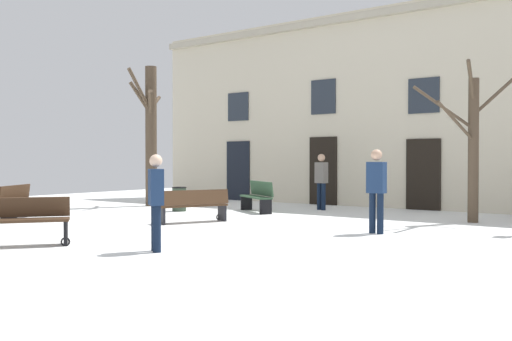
% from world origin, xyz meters
% --- Properties ---
extents(ground_plane, '(29.02, 29.02, 0.00)m').
position_xyz_m(ground_plane, '(0.00, 0.00, 0.00)').
color(ground_plane, white).
extents(building_facade, '(18.13, 0.60, 6.62)m').
position_xyz_m(building_facade, '(0.00, 8.30, 3.36)').
color(building_facade, beige).
rests_on(building_facade, ground).
extents(tree_foreground, '(1.23, 2.10, 4.76)m').
position_xyz_m(tree_foreground, '(-6.29, 4.20, 2.52)').
color(tree_foreground, '#4C3D2D').
rests_on(tree_foreground, ground).
extents(tree_left_of_center, '(2.25, 1.87, 3.91)m').
position_xyz_m(tree_left_of_center, '(4.02, 5.30, 1.99)').
color(tree_left_of_center, '#4C3D2D').
rests_on(tree_left_of_center, ground).
extents(litter_bin, '(0.45, 0.45, 0.74)m').
position_xyz_m(litter_bin, '(-4.13, 3.32, 0.37)').
color(litter_bin, '#2D3D2D').
rests_on(litter_bin, ground).
extents(bench_back_to_back_right, '(1.31, 1.65, 0.90)m').
position_xyz_m(bench_back_to_back_right, '(-6.17, -0.69, 0.47)').
color(bench_back_to_back_right, '#3D2819').
rests_on(bench_back_to_back_right, ground).
extents(bench_by_litter_bin, '(1.55, 1.76, 0.88)m').
position_xyz_m(bench_by_litter_bin, '(-1.68, -3.52, 0.47)').
color(bench_by_litter_bin, '#3D2819').
rests_on(bench_by_litter_bin, ground).
extents(bench_near_lamp, '(1.66, 1.28, 0.93)m').
position_xyz_m(bench_near_lamp, '(-2.02, 4.51, 0.48)').
color(bench_near_lamp, '#2D4C33').
rests_on(bench_near_lamp, ground).
extents(bench_far_corner, '(1.19, 1.80, 0.83)m').
position_xyz_m(bench_far_corner, '(-1.62, 1.20, 0.43)').
color(bench_far_corner, '#3D2819').
rests_on(bench_far_corner, ground).
extents(person_near_bench, '(0.44, 0.40, 1.66)m').
position_xyz_m(person_near_bench, '(0.82, -2.45, 0.92)').
color(person_near_bench, black).
rests_on(person_near_bench, ground).
extents(person_crossing_plaza, '(0.38, 0.24, 1.80)m').
position_xyz_m(person_crossing_plaza, '(2.93, 1.93, 1.01)').
color(person_crossing_plaza, black).
rests_on(person_crossing_plaza, ground).
extents(person_strolling, '(0.42, 0.30, 1.76)m').
position_xyz_m(person_strolling, '(-0.79, 6.23, 0.98)').
color(person_strolling, black).
rests_on(person_strolling, ground).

